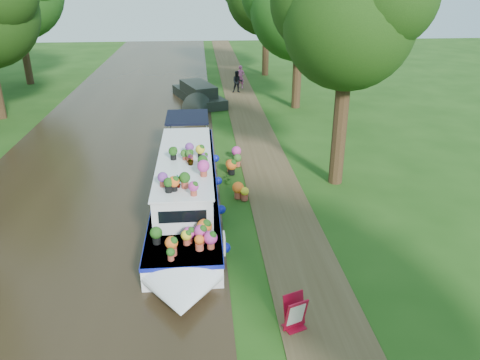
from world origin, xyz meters
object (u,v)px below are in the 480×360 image
second_boat (198,95)px  pedestrian_dark (237,82)px  plant_boat (186,185)px  sandwich_board (295,314)px  pedestrian_pink (241,77)px

second_boat → pedestrian_dark: bearing=24.7°
plant_boat → sandwich_board: (2.70, -6.85, -0.43)m
sandwich_board → pedestrian_pink: (0.99, 26.47, 0.44)m
pedestrian_pink → pedestrian_dark: bearing=-81.1°
second_boat → pedestrian_pink: (3.19, 4.20, 0.33)m
sandwich_board → pedestrian_pink: 26.49m
plant_boat → second_boat: plant_boat is taller
second_boat → pedestrian_dark: 3.92m
plant_boat → pedestrian_dark: bearing=79.6°
pedestrian_pink → pedestrian_dark: 1.55m
sandwich_board → pedestrian_dark: (0.63, 24.96, 0.38)m
pedestrian_pink → pedestrian_dark: (-0.36, -1.50, -0.06)m
pedestrian_pink → sandwich_board: bearing=-69.9°
pedestrian_dark → second_boat: bearing=-135.7°
second_boat → pedestrian_pink: 5.29m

